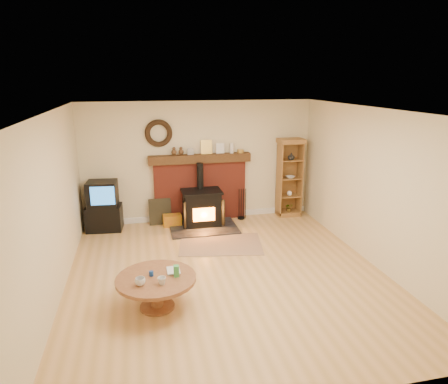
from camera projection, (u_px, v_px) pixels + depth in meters
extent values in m
plane|color=tan|center=(227.00, 274.00, 6.45)|extent=(5.50, 5.50, 0.00)
cube|color=beige|center=(199.00, 162.00, 8.68)|extent=(5.00, 0.02, 2.60)
cube|color=beige|center=(297.00, 285.00, 3.51)|extent=(5.00, 0.02, 2.60)
cube|color=beige|center=(53.00, 208.00, 5.58)|extent=(0.02, 5.50, 2.60)
cube|color=beige|center=(374.00, 188.00, 6.61)|extent=(0.02, 5.50, 2.60)
cube|color=white|center=(227.00, 111.00, 5.74)|extent=(5.00, 5.50, 0.02)
cube|color=white|center=(200.00, 216.00, 9.00)|extent=(5.00, 0.04, 0.12)
torus|color=black|center=(159.00, 133.00, 8.26)|extent=(0.57, 0.11, 0.57)
cube|color=maroon|center=(200.00, 191.00, 8.78)|extent=(2.00, 0.15, 1.30)
cube|color=#331E10|center=(200.00, 159.00, 8.55)|extent=(2.20, 0.22, 0.18)
cube|color=#999999|center=(190.00, 151.00, 8.47)|extent=(0.13, 0.05, 0.14)
cube|color=gold|center=(206.00, 147.00, 8.54)|extent=(0.24, 0.06, 0.30)
cube|color=white|center=(220.00, 148.00, 8.61)|extent=(0.18, 0.05, 0.22)
cylinder|color=white|center=(232.00, 148.00, 8.65)|extent=(0.08, 0.08, 0.22)
cylinder|color=gold|center=(241.00, 151.00, 8.71)|extent=(0.14, 0.14, 0.07)
cube|color=black|center=(204.00, 228.00, 8.41)|extent=(1.40, 1.00, 0.03)
cube|color=black|center=(202.00, 208.00, 8.50)|extent=(0.76, 0.54, 0.70)
cube|color=black|center=(202.00, 191.00, 8.40)|extent=(0.83, 0.59, 0.04)
cylinder|color=black|center=(200.00, 176.00, 8.45)|extent=(0.14, 0.14, 0.56)
cube|color=orange|center=(204.00, 215.00, 8.25)|extent=(0.45, 0.02, 0.28)
cube|color=black|center=(187.00, 214.00, 8.23)|extent=(0.18, 0.24, 0.56)
cube|color=black|center=(220.00, 212.00, 8.37)|extent=(0.18, 0.24, 0.56)
cube|color=brown|center=(221.00, 244.00, 7.60)|extent=(1.70, 1.31, 0.01)
cube|color=black|center=(104.00, 218.00, 8.27)|extent=(0.75, 0.56, 0.52)
cube|color=black|center=(102.00, 194.00, 8.13)|extent=(0.63, 0.55, 0.52)
cube|color=blue|center=(102.00, 196.00, 7.89)|extent=(0.47, 0.06, 0.37)
cube|color=brown|center=(288.00, 213.00, 9.23)|extent=(0.51, 0.37, 0.10)
cube|color=brown|center=(287.00, 177.00, 9.17)|extent=(0.51, 0.02, 1.62)
cube|color=brown|center=(279.00, 179.00, 8.96)|extent=(0.02, 0.37, 1.62)
cube|color=brown|center=(299.00, 178.00, 9.06)|extent=(0.02, 0.37, 1.62)
cube|color=brown|center=(291.00, 141.00, 8.77)|extent=(0.57, 0.41, 0.10)
cube|color=brown|center=(289.00, 196.00, 9.11)|extent=(0.47, 0.33, 0.02)
cube|color=brown|center=(289.00, 178.00, 9.00)|extent=(0.47, 0.33, 0.02)
cube|color=brown|center=(290.00, 160.00, 8.89)|extent=(0.47, 0.33, 0.02)
imported|color=white|center=(291.00, 156.00, 8.81)|extent=(0.15, 0.15, 0.16)
imported|color=white|center=(290.00, 177.00, 8.94)|extent=(0.20, 0.20, 0.05)
sphere|color=white|center=(290.00, 193.00, 9.05)|extent=(0.12, 0.12, 0.12)
imported|color=green|center=(289.00, 207.00, 9.14)|extent=(0.17, 0.15, 0.19)
cube|color=#BFC60A|center=(172.00, 220.00, 8.53)|extent=(0.39, 0.25, 0.24)
cube|color=black|center=(160.00, 212.00, 8.58)|extent=(0.47, 0.13, 0.57)
cylinder|color=black|center=(241.00, 218.00, 8.98)|extent=(0.16, 0.16, 0.04)
cylinder|color=black|center=(239.00, 204.00, 8.88)|extent=(0.02, 0.02, 0.70)
cylinder|color=black|center=(241.00, 204.00, 8.89)|extent=(0.02, 0.02, 0.70)
cylinder|color=black|center=(243.00, 204.00, 8.90)|extent=(0.02, 0.02, 0.70)
cylinder|color=black|center=(246.00, 204.00, 8.91)|extent=(0.02, 0.02, 0.70)
cylinder|color=brown|center=(157.00, 306.00, 5.51)|extent=(0.48, 0.48, 0.03)
cylinder|color=brown|center=(157.00, 293.00, 5.46)|extent=(0.17, 0.17, 0.39)
cylinder|color=brown|center=(156.00, 279.00, 5.40)|extent=(1.09, 1.09, 0.05)
imported|color=white|center=(140.00, 282.00, 5.17)|extent=(0.13, 0.13, 0.11)
imported|color=white|center=(162.00, 281.00, 5.19)|extent=(0.11, 0.11, 0.10)
imported|color=#4C331E|center=(167.00, 271.00, 5.53)|extent=(0.18, 0.24, 0.02)
cylinder|color=navy|center=(151.00, 274.00, 5.41)|extent=(0.06, 0.06, 0.07)
cube|color=green|center=(176.00, 271.00, 5.39)|extent=(0.07, 0.07, 0.16)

